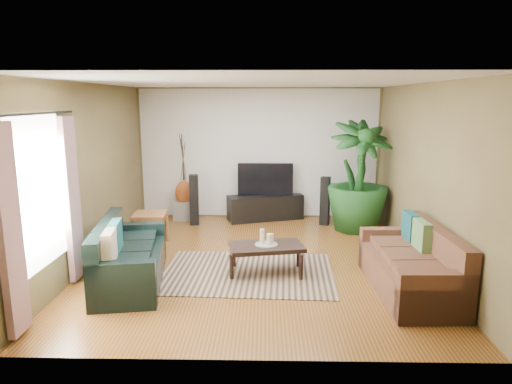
{
  "coord_description": "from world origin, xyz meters",
  "views": [
    {
      "loc": [
        0.15,
        -6.71,
        2.46
      ],
      "look_at": [
        0.0,
        0.2,
        1.05
      ],
      "focal_mm": 32.0,
      "sensor_mm": 36.0,
      "label": 1
    }
  ],
  "objects_px": {
    "television": "(265,179)",
    "speaker_left": "(194,200)",
    "speaker_right": "(325,201)",
    "pedestal": "(184,210)",
    "tv_stand": "(265,207)",
    "coffee_table": "(266,259)",
    "potted_plant": "(358,176)",
    "side_table": "(150,230)",
    "sofa_right": "(410,260)",
    "sofa_left": "(131,252)",
    "vase": "(184,193)"
  },
  "relations": [
    {
      "from": "speaker_left",
      "to": "potted_plant",
      "type": "height_order",
      "value": "potted_plant"
    },
    {
      "from": "vase",
      "to": "pedestal",
      "type": "bearing_deg",
      "value": 0.0
    },
    {
      "from": "tv_stand",
      "to": "speaker_right",
      "type": "relative_size",
      "value": 1.61
    },
    {
      "from": "speaker_left",
      "to": "speaker_right",
      "type": "height_order",
      "value": "speaker_left"
    },
    {
      "from": "tv_stand",
      "to": "speaker_right",
      "type": "distance_m",
      "value": 1.26
    },
    {
      "from": "speaker_left",
      "to": "vase",
      "type": "xyz_separation_m",
      "value": [
        -0.26,
        0.36,
        0.07
      ]
    },
    {
      "from": "sofa_right",
      "to": "pedestal",
      "type": "height_order",
      "value": "sofa_right"
    },
    {
      "from": "speaker_right",
      "to": "pedestal",
      "type": "distance_m",
      "value": 2.9
    },
    {
      "from": "speaker_left",
      "to": "pedestal",
      "type": "relative_size",
      "value": 2.56
    },
    {
      "from": "sofa_right",
      "to": "side_table",
      "type": "height_order",
      "value": "sofa_right"
    },
    {
      "from": "coffee_table",
      "to": "sofa_left",
      "type": "bearing_deg",
      "value": -179.75
    },
    {
      "from": "sofa_left",
      "to": "speaker_left",
      "type": "xyz_separation_m",
      "value": [
        0.4,
        2.96,
        0.08
      ]
    },
    {
      "from": "television",
      "to": "tv_stand",
      "type": "bearing_deg",
      "value": 180.0
    },
    {
      "from": "coffee_table",
      "to": "tv_stand",
      "type": "bearing_deg",
      "value": 79.43
    },
    {
      "from": "sofa_left",
      "to": "vase",
      "type": "bearing_deg",
      "value": -11.15
    },
    {
      "from": "tv_stand",
      "to": "speaker_left",
      "type": "distance_m",
      "value": 1.49
    },
    {
      "from": "tv_stand",
      "to": "speaker_left",
      "type": "height_order",
      "value": "speaker_left"
    },
    {
      "from": "speaker_right",
      "to": "potted_plant",
      "type": "bearing_deg",
      "value": -15.36
    },
    {
      "from": "sofa_right",
      "to": "side_table",
      "type": "bearing_deg",
      "value": -116.96
    },
    {
      "from": "speaker_right",
      "to": "side_table",
      "type": "height_order",
      "value": "speaker_right"
    },
    {
      "from": "sofa_left",
      "to": "tv_stand",
      "type": "height_order",
      "value": "sofa_left"
    },
    {
      "from": "sofa_right",
      "to": "speaker_left",
      "type": "bearing_deg",
      "value": -135.78
    },
    {
      "from": "sofa_left",
      "to": "sofa_right",
      "type": "relative_size",
      "value": 0.98
    },
    {
      "from": "coffee_table",
      "to": "side_table",
      "type": "relative_size",
      "value": 1.83
    },
    {
      "from": "sofa_left",
      "to": "vase",
      "type": "xyz_separation_m",
      "value": [
        0.14,
        3.32,
        0.15
      ]
    },
    {
      "from": "speaker_right",
      "to": "pedestal",
      "type": "height_order",
      "value": "speaker_right"
    },
    {
      "from": "sofa_right",
      "to": "pedestal",
      "type": "distance_m",
      "value": 5.02
    },
    {
      "from": "potted_plant",
      "to": "speaker_right",
      "type": "bearing_deg",
      "value": 146.55
    },
    {
      "from": "sofa_left",
      "to": "speaker_right",
      "type": "relative_size",
      "value": 1.95
    },
    {
      "from": "tv_stand",
      "to": "television",
      "type": "relative_size",
      "value": 1.36
    },
    {
      "from": "television",
      "to": "speaker_left",
      "type": "height_order",
      "value": "television"
    },
    {
      "from": "pedestal",
      "to": "side_table",
      "type": "height_order",
      "value": "side_table"
    },
    {
      "from": "speaker_right",
      "to": "potted_plant",
      "type": "xyz_separation_m",
      "value": [
        0.56,
        -0.37,
        0.56
      ]
    },
    {
      "from": "sofa_right",
      "to": "speaker_right",
      "type": "bearing_deg",
      "value": -169.72
    },
    {
      "from": "side_table",
      "to": "coffee_table",
      "type": "bearing_deg",
      "value": -31.74
    },
    {
      "from": "television",
      "to": "speaker_left",
      "type": "xyz_separation_m",
      "value": [
        -1.42,
        -0.41,
        -0.35
      ]
    },
    {
      "from": "sofa_right",
      "to": "television",
      "type": "height_order",
      "value": "television"
    },
    {
      "from": "vase",
      "to": "sofa_left",
      "type": "bearing_deg",
      "value": -92.33
    },
    {
      "from": "side_table",
      "to": "vase",
      "type": "bearing_deg",
      "value": 81.14
    },
    {
      "from": "sofa_right",
      "to": "side_table",
      "type": "xyz_separation_m",
      "value": [
        -3.83,
        1.8,
        -0.14
      ]
    },
    {
      "from": "speaker_right",
      "to": "side_table",
      "type": "bearing_deg",
      "value": -137.49
    },
    {
      "from": "sofa_left",
      "to": "television",
      "type": "bearing_deg",
      "value": -37.12
    },
    {
      "from": "coffee_table",
      "to": "vase",
      "type": "distance_m",
      "value": 3.43
    },
    {
      "from": "potted_plant",
      "to": "side_table",
      "type": "bearing_deg",
      "value": -164.08
    },
    {
      "from": "coffee_table",
      "to": "speaker_right",
      "type": "xyz_separation_m",
      "value": [
        1.17,
        2.64,
        0.27
      ]
    },
    {
      "from": "speaker_left",
      "to": "vase",
      "type": "relative_size",
      "value": 2.0
    },
    {
      "from": "pedestal",
      "to": "vase",
      "type": "bearing_deg",
      "value": 0.0
    },
    {
      "from": "sofa_left",
      "to": "tv_stand",
      "type": "xyz_separation_m",
      "value": [
        1.82,
        3.37,
        -0.17
      ]
    },
    {
      "from": "tv_stand",
      "to": "side_table",
      "type": "distance_m",
      "value": 2.65
    },
    {
      "from": "coffee_table",
      "to": "pedestal",
      "type": "bearing_deg",
      "value": 108.9
    }
  ]
}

